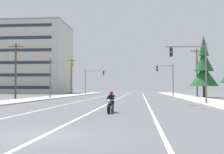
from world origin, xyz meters
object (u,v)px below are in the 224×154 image
at_px(traffic_signal_mid_right, 168,75).
at_px(apartment_building_far_left_block, 28,59).
at_px(motorcycle_with_rider, 111,104).
at_px(traffic_signal_near_left, 58,72).
at_px(utility_pole_right_far, 197,72).
at_px(traffic_signal_mid_left, 92,78).
at_px(traffic_signal_near_right, 194,64).
at_px(utility_pole_left_far, 71,76).
at_px(utility_pole_left_near, 16,69).
at_px(conifer_tree_right_verge_far, 204,69).

xyz_separation_m(traffic_signal_mid_right, apartment_building_far_left_block, (-41.26, 36.65, 7.06)).
relative_size(motorcycle_with_rider, traffic_signal_near_left, 0.35).
relative_size(traffic_signal_near_left, utility_pole_right_far, 0.70).
bearing_deg(traffic_signal_mid_left, traffic_signal_near_right, -67.67).
relative_size(utility_pole_right_far, utility_pole_left_far, 0.95).
bearing_deg(traffic_signal_mid_left, motorcycle_with_rider, -79.49).
xyz_separation_m(traffic_signal_near_right, utility_pole_left_far, (-23.63, 47.65, 0.85)).
bearing_deg(traffic_signal_near_right, traffic_signal_mid_left, 112.33).
bearing_deg(utility_pole_left_near, apartment_building_far_left_block, 109.04).
height_order(traffic_signal_near_left, utility_pole_right_far, utility_pole_right_far).
bearing_deg(utility_pole_left_near, utility_pole_left_far, 90.28).
xyz_separation_m(utility_pole_right_far, conifer_tree_right_verge_far, (0.50, -3.65, 0.25)).
xyz_separation_m(traffic_signal_mid_right, conifer_tree_right_verge_far, (5.76, -4.49, 0.90)).
distance_m(motorcycle_with_rider, traffic_signal_mid_left, 53.82).
height_order(utility_pole_right_far, conifer_tree_right_verge_far, conifer_tree_right_verge_far).
relative_size(traffic_signal_near_left, conifer_tree_right_verge_far, 0.58).
distance_m(traffic_signal_mid_left, utility_pole_right_far, 27.37).
relative_size(traffic_signal_near_right, traffic_signal_near_left, 1.00).
relative_size(traffic_signal_near_left, traffic_signal_mid_left, 1.00).
relative_size(traffic_signal_near_left, apartment_building_far_left_block, 0.24).
relative_size(traffic_signal_near_left, traffic_signal_mid_right, 1.00).
bearing_deg(motorcycle_with_rider, apartment_building_far_left_block, 114.60).
relative_size(traffic_signal_mid_left, conifer_tree_right_verge_far, 0.58).
bearing_deg(motorcycle_with_rider, utility_pole_right_far, 71.32).
height_order(traffic_signal_mid_left, utility_pole_left_near, utility_pole_left_near).
height_order(motorcycle_with_rider, apartment_building_far_left_block, apartment_building_far_left_block).
distance_m(motorcycle_with_rider, traffic_signal_near_left, 26.45).
distance_m(traffic_signal_near_right, utility_pole_left_far, 53.19).
relative_size(traffic_signal_mid_left, utility_pole_left_near, 0.77).
xyz_separation_m(motorcycle_with_rider, apartment_building_far_left_block, (-34.05, 74.38, 10.49)).
distance_m(utility_pole_left_near, apartment_building_far_left_block, 55.66).
distance_m(traffic_signal_near_left, conifer_tree_right_verge_far, 25.05).
height_order(motorcycle_with_rider, traffic_signal_mid_left, traffic_signal_mid_left).
xyz_separation_m(motorcycle_with_rider, utility_pole_left_far, (-16.20, 58.51, 4.32)).
relative_size(traffic_signal_near_right, traffic_signal_mid_left, 1.00).
bearing_deg(utility_pole_left_far, apartment_building_far_left_block, 138.36).
bearing_deg(traffic_signal_mid_left, utility_pole_right_far, -35.54).
xyz_separation_m(motorcycle_with_rider, traffic_signal_near_left, (-10.34, 24.10, 3.46)).
bearing_deg(conifer_tree_right_verge_far, utility_pole_right_far, 97.77).
xyz_separation_m(motorcycle_with_rider, utility_pole_left_near, (-16.02, 22.14, 3.83)).
height_order(traffic_signal_near_left, apartment_building_far_left_block, apartment_building_far_left_block).
bearing_deg(traffic_signal_mid_left, utility_pole_left_far, 138.28).
bearing_deg(traffic_signal_mid_left, traffic_signal_mid_right, -41.54).
height_order(traffic_signal_mid_right, utility_pole_right_far, utility_pole_right_far).
distance_m(traffic_signal_near_left, apartment_building_far_left_block, 56.03).
height_order(utility_pole_right_far, utility_pole_left_far, utility_pole_left_far).
distance_m(utility_pole_right_far, apartment_building_far_left_block, 60.09).
bearing_deg(traffic_signal_near_left, traffic_signal_mid_right, 37.84).
height_order(traffic_signal_near_right, traffic_signal_mid_left, same).
height_order(utility_pole_left_far, conifer_tree_right_verge_far, conifer_tree_right_verge_far).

